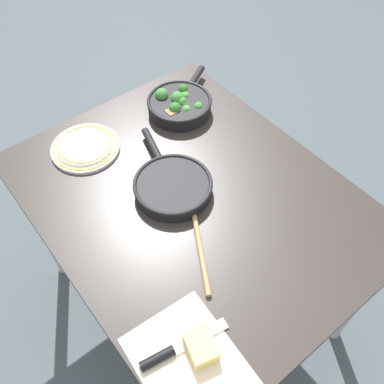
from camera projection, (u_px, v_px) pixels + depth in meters
The scene contains 9 objects.
ground_plane at pixel (192, 299), 1.86m from camera, with size 14.00×14.00×0.00m, color #424C51.
dining_table_red at pixel (192, 213), 1.36m from camera, with size 1.08×0.85×0.72m.
skillet_broccoli at pixel (180, 104), 1.51m from camera, with size 0.24×0.32×0.08m.
skillet_eggs at pixel (172, 186), 1.29m from camera, with size 0.38×0.24×0.04m.
wooden_spoon at pixel (195, 220), 1.23m from camera, with size 0.34×0.22×0.02m.
parchment_sheet at pixel (190, 365), 0.98m from camera, with size 0.31×0.24×0.00m.
grater_knife at pixel (172, 351), 1.00m from camera, with size 0.06×0.23×0.02m.
cheese_block at pixel (201, 347), 0.99m from camera, with size 0.10×0.08×0.04m.
dinner_plate_stack at pixel (85, 146), 1.41m from camera, with size 0.23×0.23×0.03m.
Camera 1 is at (0.63, -0.50, 1.74)m, focal length 40.00 mm.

